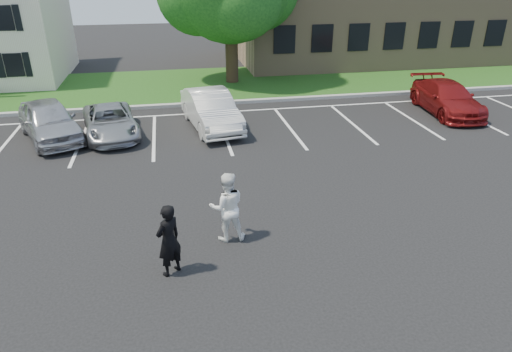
{
  "coord_description": "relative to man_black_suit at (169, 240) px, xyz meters",
  "views": [
    {
      "loc": [
        -2.07,
        -9.62,
        6.37
      ],
      "look_at": [
        0.0,
        1.0,
        1.25
      ],
      "focal_mm": 32.0,
      "sensor_mm": 36.0,
      "label": 1
    }
  ],
  "objects": [
    {
      "name": "ground_plane",
      "position": [
        2.34,
        1.05,
        -0.86
      ],
      "size": [
        90.0,
        90.0,
        0.0
      ],
      "primitive_type": "plane",
      "color": "black",
      "rests_on": "ground"
    },
    {
      "name": "curb",
      "position": [
        2.34,
        13.05,
        -0.79
      ],
      "size": [
        40.0,
        0.3,
        0.15
      ],
      "primitive_type": "cube",
      "color": "gray",
      "rests_on": "ground"
    },
    {
      "name": "grass_strip",
      "position": [
        2.34,
        17.05,
        -0.82
      ],
      "size": [
        44.0,
        8.0,
        0.08
      ],
      "primitive_type": "cube",
      "color": "#1D4512",
      "rests_on": "ground"
    },
    {
      "name": "stall_lines",
      "position": [
        3.74,
        10.0,
        -0.86
      ],
      "size": [
        34.0,
        5.36,
        0.01
      ],
      "color": "white",
      "rests_on": "ground"
    },
    {
      "name": "man_black_suit",
      "position": [
        0.0,
        0.0,
        0.0
      ],
      "size": [
        0.75,
        0.72,
        1.72
      ],
      "primitive_type": "imported",
      "rotation": [
        0.0,
        0.0,
        3.83
      ],
      "color": "black",
      "rests_on": "ground"
    },
    {
      "name": "man_white_shirt",
      "position": [
        1.44,
        1.15,
        0.04
      ],
      "size": [
        0.88,
        0.69,
        1.81
      ],
      "primitive_type": "imported",
      "rotation": [
        0.0,
        0.0,
        3.14
      ],
      "color": "white",
      "rests_on": "ground"
    },
    {
      "name": "car_silver_west",
      "position": [
        -4.39,
        9.54,
        -0.11
      ],
      "size": [
        3.4,
        4.77,
        1.51
      ],
      "primitive_type": "imported",
      "rotation": [
        0.0,
        0.0,
        0.41
      ],
      "color": "#B8B8BE",
      "rests_on": "ground"
    },
    {
      "name": "car_silver_minivan",
      "position": [
        -2.12,
        9.5,
        -0.28
      ],
      "size": [
        2.67,
        4.47,
        1.16
      ],
      "primitive_type": "imported",
      "rotation": [
        0.0,
        0.0,
        0.19
      ],
      "color": "#A2A4A9",
      "rests_on": "ground"
    },
    {
      "name": "car_white_sedan",
      "position": [
        1.92,
        9.72,
        -0.1
      ],
      "size": [
        2.34,
        4.85,
        1.53
      ],
      "primitive_type": "imported",
      "rotation": [
        0.0,
        0.0,
        0.16
      ],
      "color": "silver",
      "rests_on": "ground"
    },
    {
      "name": "car_red_compact",
      "position": [
        12.71,
        9.71,
        -0.17
      ],
      "size": [
        2.36,
        4.93,
        1.39
      ],
      "primitive_type": "imported",
      "rotation": [
        0.0,
        0.0,
        -0.09
      ],
      "color": "maroon",
      "rests_on": "ground"
    }
  ]
}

